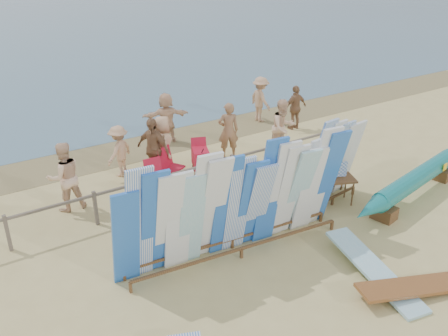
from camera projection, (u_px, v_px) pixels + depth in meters
ground at (235, 257)px, 10.36m from camera, size 160.00×160.00×0.00m
wet_sand_strip at (111, 152)px, 15.79m from camera, size 40.00×2.60×0.01m
fence at (169, 181)px, 12.36m from camera, size 12.08×0.08×0.90m
main_surfboard_rack at (238, 205)px, 10.01m from camera, size 5.37×1.25×2.68m
side_surfboard_rack at (329, 164)px, 12.15m from camera, size 2.22×0.88×2.50m
outrigger_canoe at (417, 179)px, 12.66m from camera, size 5.98×1.57×0.85m
vendor_table at (336, 189)px, 12.45m from camera, size 1.06×0.93×1.18m
flat_board_c at (420, 292)px, 9.30m from camera, size 2.74×1.36×0.30m
flat_board_b at (373, 276)px, 9.76m from camera, size 1.07×2.75×0.35m
beach_chair_left at (156, 179)px, 13.35m from camera, size 0.54×0.56×0.81m
beach_chair_right at (171, 170)px, 13.84m from camera, size 0.80×0.81×0.93m
stroller at (200, 161)px, 14.03m from camera, size 0.79×0.92×1.07m
beachgoer_9 at (261, 99)px, 18.30m from camera, size 0.53×1.16×1.75m
beachgoer_8 at (283, 128)px, 15.24m from camera, size 0.90×0.43×1.85m
beachgoer_5 at (166, 118)px, 16.30m from camera, size 1.71×0.97×1.75m
beachgoer_3 at (119, 151)px, 13.84m from camera, size 1.07×0.88×1.55m
beachgoer_7 at (228, 130)px, 15.03m from camera, size 0.76×0.61×1.82m
beachgoer_6 at (163, 144)px, 14.04m from camera, size 0.60×0.93×1.75m
beachgoer_10 at (295, 108)px, 17.51m from camera, size 0.97×0.42×1.65m
beachgoer_4 at (153, 149)px, 13.59m from camera, size 0.91×1.18×1.85m
beachgoer_2 at (65, 177)px, 11.93m from camera, size 0.90×0.45×1.84m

